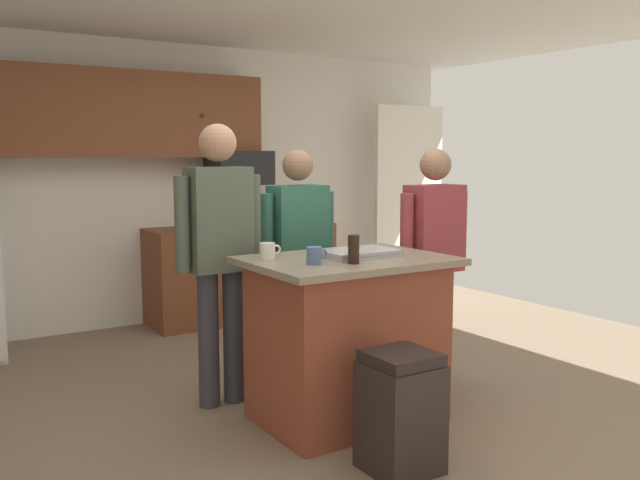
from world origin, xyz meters
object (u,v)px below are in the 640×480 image
at_px(mug_blue_stoneware, 268,251).
at_px(serving_tray, 358,253).
at_px(person_guest_right, 298,250).
at_px(person_guest_left, 219,244).
at_px(person_host_foreground, 434,250).
at_px(kitchen_island, 347,338).
at_px(trash_bin, 400,412).
at_px(mug_ceramic_white, 315,255).
at_px(microwave_over_range, 239,168).
at_px(glass_stout_tall, 354,249).

distance_m(mug_blue_stoneware, serving_tray, 0.53).
distance_m(person_guest_right, serving_tray, 0.78).
bearing_deg(person_guest_left, person_guest_right, 61.89).
relative_size(person_host_foreground, mug_blue_stoneware, 12.27).
bearing_deg(kitchen_island, trash_bin, -102.94).
distance_m(mug_ceramic_white, serving_tray, 0.37).
bearing_deg(person_host_foreground, trash_bin, 26.85).
xyz_separation_m(mug_ceramic_white, trash_bin, (0.13, -0.61, -0.72)).
bearing_deg(serving_tray, mug_ceramic_white, -165.89).
distance_m(person_guest_left, mug_blue_stoneware, 0.45).
xyz_separation_m(microwave_over_range, trash_bin, (-0.77, -3.40, -1.15)).
bearing_deg(person_guest_left, serving_tray, 3.33).
bearing_deg(microwave_over_range, person_guest_right, -104.32).
xyz_separation_m(person_guest_right, serving_tray, (-0.05, -0.77, 0.08)).
xyz_separation_m(glass_stout_tall, serving_tray, (0.17, 0.20, -0.06)).
bearing_deg(microwave_over_range, trash_bin, -102.79).
bearing_deg(mug_blue_stoneware, glass_stout_tall, -52.10).
relative_size(person_host_foreground, serving_tray, 3.67).
bearing_deg(kitchen_island, person_guest_left, 129.51).
bearing_deg(glass_stout_tall, kitchen_island, 63.66).
distance_m(person_host_foreground, mug_blue_stoneware, 1.30).
bearing_deg(person_guest_right, mug_blue_stoneware, -34.51).
distance_m(person_guest_right, mug_ceramic_white, 0.96).
relative_size(mug_ceramic_white, serving_tray, 0.29).
relative_size(kitchen_island, person_guest_left, 0.66).
xyz_separation_m(person_guest_right, mug_ceramic_white, (-0.40, -0.86, 0.10)).
relative_size(microwave_over_range, serving_tray, 1.27).
height_order(person_guest_left, mug_blue_stoneware, person_guest_left).
bearing_deg(microwave_over_range, mug_blue_stoneware, -112.34).
relative_size(mug_blue_stoneware, serving_tray, 0.30).
relative_size(microwave_over_range, person_guest_left, 0.32).
height_order(person_host_foreground, mug_ceramic_white, person_host_foreground).
height_order(glass_stout_tall, trash_bin, glass_stout_tall).
bearing_deg(mug_blue_stoneware, trash_bin, -74.14).
bearing_deg(person_guest_left, mug_ceramic_white, -21.54).
xyz_separation_m(glass_stout_tall, mug_ceramic_white, (-0.18, 0.11, -0.03)).
bearing_deg(kitchen_island, mug_ceramic_white, -161.32).
relative_size(person_guest_left, mug_ceramic_white, 13.69).
xyz_separation_m(person_guest_left, mug_ceramic_white, (0.24, -0.73, 0.00)).
bearing_deg(person_guest_right, kitchen_island, -0.00).
relative_size(person_guest_left, serving_tray, 4.01).
xyz_separation_m(glass_stout_tall, mug_blue_stoneware, (-0.32, 0.40, -0.03)).
height_order(person_host_foreground, person_guest_left, person_guest_left).
height_order(person_guest_right, glass_stout_tall, person_guest_right).
relative_size(person_guest_right, person_guest_left, 0.91).
relative_size(glass_stout_tall, mug_blue_stoneware, 1.21).
bearing_deg(person_guest_right, person_guest_left, -69.89).
height_order(person_guest_right, person_guest_left, person_guest_left).
bearing_deg(person_guest_right, microwave_over_range, 174.39).
distance_m(person_guest_right, trash_bin, 1.62).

